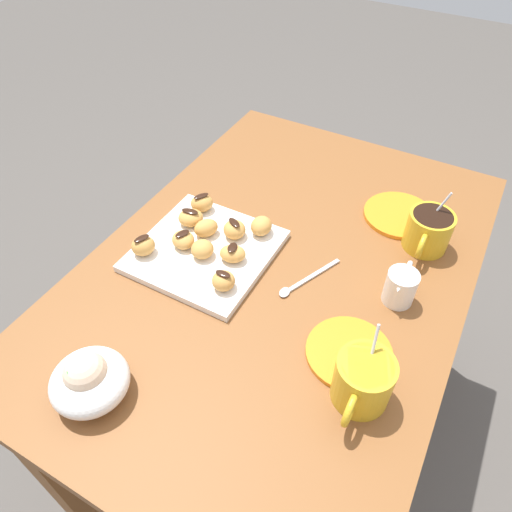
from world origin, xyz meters
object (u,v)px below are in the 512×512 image
Objects in this scene: coffee_mug_mustard_right at (363,380)px; beignet_2 at (183,240)px; pastry_plate_square at (205,251)px; beignet_3 at (234,230)px; ice_cream_bowl at (89,380)px; beignet_9 at (143,246)px; beignet_0 at (261,226)px; saucer_orange_left at (399,215)px; beignet_6 at (202,249)px; beignet_5 at (233,254)px; coffee_mug_mustard_left at (428,230)px; beignet_4 at (202,203)px; beignet_1 at (224,281)px; beignet_7 at (191,218)px; dining_table at (278,304)px; beignet_8 at (206,228)px; saucer_orange_right at (349,353)px; cream_pitcher_white at (401,286)px.

coffee_mug_mustard_right is 0.47m from beignet_2.
beignet_3 is (-0.06, 0.04, 0.03)m from pastry_plate_square.
beignet_9 is at bearing -157.42° from ice_cream_bowl.
beignet_0 reaches higher than beignet_2.
pastry_plate_square is at bearing -177.22° from ice_cream_bowl.
saucer_orange_left is 3.45× the size of beignet_6.
beignet_5 is at bearing 171.87° from ice_cream_bowl.
saucer_orange_left is 3.27× the size of beignet_3.
beignet_4 is at bearing -73.24° from coffee_mug_mustard_left.
beignet_1 is at bearing 57.51° from beignet_6.
coffee_mug_mustard_right is (0.16, 0.41, 0.04)m from pastry_plate_square.
ice_cream_bowl is at bearing 11.83° from beignet_7.
coffee_mug_mustard_right is (0.21, 0.25, 0.18)m from dining_table.
saucer_orange_left is 0.45m from beignet_8.
saucer_orange_left is at bearing 118.05° from beignet_4.
beignet_4 is at bearing -114.05° from saucer_orange_right.
coffee_mug_mustard_right is 3.00× the size of beignet_6.
beignet_1 is 0.85× the size of beignet_5.
saucer_orange_right is 0.40m from beignet_8.
beignet_9 is (0.12, -0.03, 0.00)m from beignet_7.
dining_table is 0.21m from pastry_plate_square.
beignet_6 is (0.07, -0.15, 0.17)m from dining_table.
coffee_mug_mustard_right reaches higher than saucer_orange_left.
beignet_1 is 0.90× the size of beignet_4.
beignet_3 reaches higher than pastry_plate_square.
cream_pitcher_white is at bearing 92.83° from beignet_7.
beignet_4 is at bearing -118.81° from coffee_mug_mustard_right.
coffee_mug_mustard_left is 0.51m from beignet_7.
coffee_mug_mustard_left is 0.41m from coffee_mug_mustard_right.
beignet_3 is (0.26, -0.29, 0.03)m from saucer_orange_left.
saucer_orange_left is 3.17× the size of beignet_0.
ice_cream_bowl is 0.40m from beignet_8.
coffee_mug_mustard_left is 2.57× the size of beignet_0.
beignet_3 is at bearing -63.35° from coffee_mug_mustard_left.
saucer_orange_left is 0.41m from saucer_orange_right.
coffee_mug_mustard_left is 0.81× the size of saucer_orange_left.
ice_cream_bowl is 0.79× the size of saucer_orange_left.
beignet_3 reaches higher than dining_table.
beignet_3 is 0.98× the size of beignet_4.
beignet_2 is 0.07m from beignet_7.
beignet_8 is at bearing -114.95° from coffee_mug_mustard_right.
beignet_0 is (-0.03, -0.32, -0.00)m from cream_pitcher_white.
coffee_mug_mustard_left is at bearing 124.14° from beignet_6.
saucer_orange_right reaches higher than dining_table.
coffee_mug_mustard_left is 2.70× the size of beignet_9.
beignet_6 is at bearing 22.87° from pastry_plate_square.
beignet_6 is 0.11m from beignet_7.
beignet_4 is 0.18m from beignet_9.
beignet_6 is at bearing -122.49° from beignet_1.
beignet_0 is 0.17m from beignet_2.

